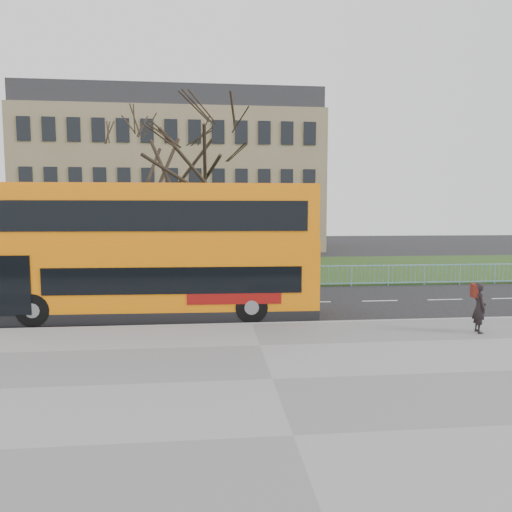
# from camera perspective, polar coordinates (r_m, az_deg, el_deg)

# --- Properties ---
(ground) EXTENTS (120.00, 120.00, 0.00)m
(ground) POSITION_cam_1_polar(r_m,az_deg,el_deg) (17.06, -1.00, -7.59)
(ground) COLOR black
(ground) RESTS_ON ground
(pavement) EXTENTS (80.00, 10.50, 0.12)m
(pavement) POSITION_cam_1_polar(r_m,az_deg,el_deg) (10.61, 2.05, -15.41)
(pavement) COLOR slate
(pavement) RESTS_ON ground
(kerb) EXTENTS (80.00, 0.20, 0.14)m
(kerb) POSITION_cam_1_polar(r_m,az_deg,el_deg) (15.55, -0.53, -8.61)
(kerb) COLOR gray
(kerb) RESTS_ON ground
(grass_verge) EXTENTS (80.00, 15.40, 0.08)m
(grass_verge) POSITION_cam_1_polar(r_m,az_deg,el_deg) (31.14, -3.12, -1.64)
(grass_verge) COLOR #193312
(grass_verge) RESTS_ON ground
(guard_railing) EXTENTS (40.00, 0.12, 1.10)m
(guard_railing) POSITION_cam_1_polar(r_m,az_deg,el_deg) (23.45, -2.30, -2.68)
(guard_railing) COLOR #7FBDE2
(guard_railing) RESTS_ON ground
(bare_tree) EXTENTS (7.88, 7.88, 11.26)m
(bare_tree) POSITION_cam_1_polar(r_m,az_deg,el_deg) (26.70, -9.30, 9.33)
(bare_tree) COLOR black
(bare_tree) RESTS_ON grass_verge
(civic_building) EXTENTS (30.00, 15.00, 14.00)m
(civic_building) POSITION_cam_1_polar(r_m,az_deg,el_deg) (51.81, -9.78, 8.77)
(civic_building) COLOR #8A7757
(civic_building) RESTS_ON ground
(yellow_bus) EXTENTS (11.49, 3.07, 4.78)m
(yellow_bus) POSITION_cam_1_polar(r_m,az_deg,el_deg) (17.10, -11.98, 1.02)
(yellow_bus) COLOR orange
(yellow_bus) RESTS_ON ground
(pedestrian) EXTENTS (0.47, 0.63, 1.57)m
(pedestrian) POSITION_cam_1_polar(r_m,az_deg,el_deg) (15.82, 26.14, -5.81)
(pedestrian) COLOR black
(pedestrian) RESTS_ON pavement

